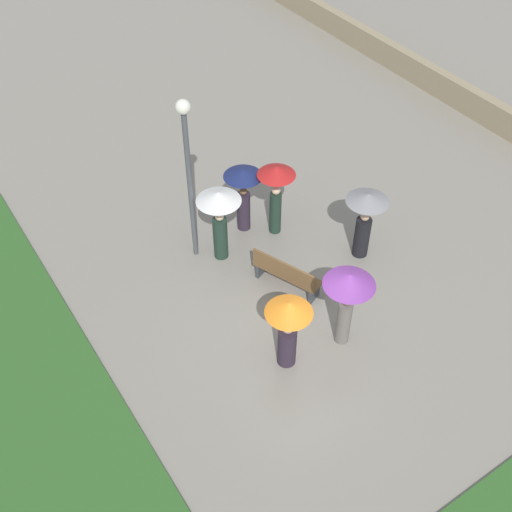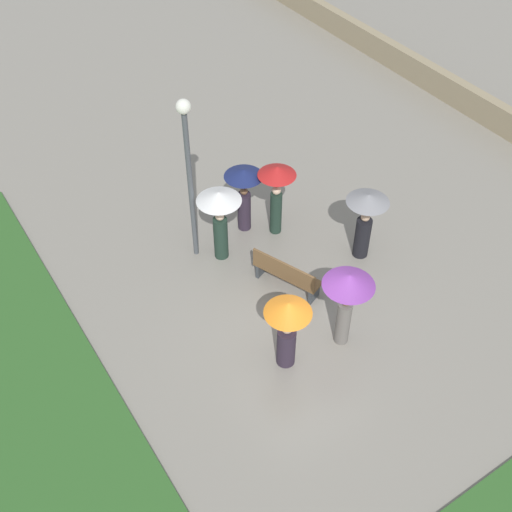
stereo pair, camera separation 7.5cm
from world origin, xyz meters
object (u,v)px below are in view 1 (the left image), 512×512
at_px(crowd_person_grey, 365,215).
at_px(crowd_person_white, 219,211).
at_px(park_bench, 286,274).
at_px(lamp_post, 188,161).
at_px(crowd_person_orange, 288,323).
at_px(crowd_person_navy, 243,189).
at_px(crowd_person_purple, 348,291).
at_px(crowd_person_red, 276,185).

height_order(crowd_person_grey, crowd_person_white, crowd_person_white).
height_order(park_bench, lamp_post, lamp_post).
relative_size(park_bench, crowd_person_grey, 0.91).
bearing_deg(crowd_person_orange, park_bench, 134.67).
xyz_separation_m(lamp_post, crowd_person_white, (-0.42, -0.47, -1.33)).
bearing_deg(lamp_post, crowd_person_navy, -84.18).
relative_size(crowd_person_grey, crowd_person_purple, 0.93).
bearing_deg(crowd_person_navy, crowd_person_red, -1.23).
xyz_separation_m(crowd_person_grey, crowd_person_purple, (-1.82, 2.04, 0.29)).
bearing_deg(crowd_person_red, crowd_person_white, 109.11).
xyz_separation_m(crowd_person_orange, crowd_person_white, (3.43, -0.51, 0.17)).
relative_size(lamp_post, crowd_person_white, 2.16).
xyz_separation_m(crowd_person_purple, crowd_person_white, (3.62, 0.80, -0.11)).
distance_m(crowd_person_navy, crowd_person_orange, 4.28).
bearing_deg(crowd_person_white, crowd_person_navy, 165.58).
relative_size(park_bench, crowd_person_white, 0.86).
bearing_deg(crowd_person_purple, crowd_person_navy, -45.70).
bearing_deg(crowd_person_purple, crowd_person_orange, 39.15).
relative_size(crowd_person_navy, crowd_person_orange, 1.00).
bearing_deg(lamp_post, crowd_person_grey, -123.68).
relative_size(crowd_person_purple, crowd_person_white, 1.02).
bearing_deg(crowd_person_white, crowd_person_orange, 37.89).
bearing_deg(park_bench, crowd_person_orange, 123.12).
relative_size(crowd_person_grey, crowd_person_red, 0.93).
relative_size(park_bench, crowd_person_orange, 0.93).
bearing_deg(crowd_person_orange, crowd_person_navy, 148.67).
height_order(lamp_post, crowd_person_purple, lamp_post).
xyz_separation_m(park_bench, crowd_person_orange, (-1.70, 1.19, 0.76)).
distance_m(crowd_person_red, crowd_person_white, 1.60).
xyz_separation_m(park_bench, crowd_person_grey, (-0.06, -2.17, 0.76)).
distance_m(lamp_post, crowd_person_red, 2.47).
xyz_separation_m(lamp_post, crowd_person_navy, (0.15, -1.49, -1.49)).
height_order(park_bench, crowd_person_navy, crowd_person_navy).
bearing_deg(crowd_person_purple, park_bench, -38.98).
distance_m(lamp_post, crowd_person_orange, 4.13).
bearing_deg(lamp_post, crowd_person_red, -100.56).
xyz_separation_m(lamp_post, crowd_person_grey, (-2.21, -3.31, -1.50)).
relative_size(crowd_person_navy, crowd_person_red, 0.91).
relative_size(park_bench, crowd_person_purple, 0.84).
xyz_separation_m(park_bench, crowd_person_purple, (-1.89, -0.12, 1.05)).
xyz_separation_m(crowd_person_orange, crowd_person_grey, (1.64, -3.35, 0.00)).
bearing_deg(crowd_person_orange, crowd_person_white, 161.10).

